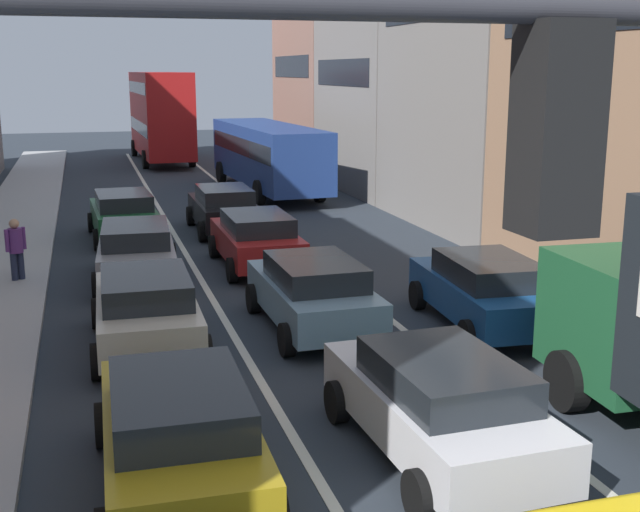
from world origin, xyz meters
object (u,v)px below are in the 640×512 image
at_px(coupe_centre_lane_fourth, 256,238).
at_px(pedestrian_near_kerb, 16,248).
at_px(traffic_light_pole, 78,452).
at_px(hatchback_centre_lane_third, 313,292).
at_px(sedan_right_lane_behind_truck, 485,290).
at_px(sedan_centre_lane_fifth, 224,208).
at_px(sedan_left_lane_fifth, 124,214).
at_px(sedan_centre_lane_second, 439,402).
at_px(wagon_left_lane_second, 179,431).
at_px(sedan_left_lane_fourth, 136,251).
at_px(bus_mid_queue_primary, 268,152).
at_px(sedan_left_lane_third, 146,308).
at_px(bus_far_queue_secondary, 160,112).

relative_size(coupe_centre_lane_fourth, pedestrian_near_kerb, 2.59).
xyz_separation_m(traffic_light_pole, hatchback_centre_lane_third, (4.39, 12.48, -3.02)).
xyz_separation_m(coupe_centre_lane_fourth, sedan_right_lane_behind_truck, (3.43, -6.41, 0.00)).
distance_m(coupe_centre_lane_fourth, sedan_centre_lane_fifth, 5.17).
bearing_deg(traffic_light_pole, sedan_left_lane_fifth, 87.04).
height_order(sedan_centre_lane_second, sedan_left_lane_fifth, same).
distance_m(sedan_centre_lane_fifth, pedestrian_near_kerb, 8.05).
height_order(wagon_left_lane_second, sedan_left_lane_fifth, same).
xyz_separation_m(sedan_centre_lane_second, sedan_left_lane_fourth, (-3.29, 10.85, 0.00)).
relative_size(wagon_left_lane_second, bus_mid_queue_primary, 0.41).
bearing_deg(traffic_light_pole, bus_mid_queue_primary, 76.25).
height_order(sedan_centre_lane_second, bus_mid_queue_primary, bus_mid_queue_primary).
distance_m(coupe_centre_lane_fourth, sedan_right_lane_behind_truck, 7.27).
xyz_separation_m(hatchback_centre_lane_third, sedan_right_lane_behind_truck, (3.43, -0.83, 0.00)).
bearing_deg(sedan_left_lane_fourth, wagon_left_lane_second, -177.72).
bearing_deg(traffic_light_pole, sedan_left_lane_fourth, 86.05).
bearing_deg(sedan_right_lane_behind_truck, pedestrian_near_kerb, 60.51).
height_order(sedan_centre_lane_fifth, sedan_left_lane_fifth, same).
distance_m(traffic_light_pole, sedan_centre_lane_second, 8.51).
distance_m(sedan_centre_lane_second, bus_mid_queue_primary, 25.06).
relative_size(sedan_centre_lane_second, coupe_centre_lane_fourth, 1.01).
relative_size(traffic_light_pole, sedan_left_lane_third, 1.27).
distance_m(sedan_centre_lane_fifth, sedan_right_lane_behind_truck, 12.08).
bearing_deg(sedan_centre_lane_second, traffic_light_pole, 143.56).
height_order(sedan_left_lane_third, pedestrian_near_kerb, pedestrian_near_kerb).
bearing_deg(coupe_centre_lane_fourth, hatchback_centre_lane_third, -179.95).
bearing_deg(traffic_light_pole, sedan_left_lane_third, 85.11).
relative_size(traffic_light_pole, sedan_centre_lane_fifth, 1.28).
relative_size(sedan_centre_lane_second, pedestrian_near_kerb, 2.63).
height_order(sedan_centre_lane_second, pedestrian_near_kerb, pedestrian_near_kerb).
distance_m(wagon_left_lane_second, sedan_centre_lane_fifth, 16.94).
xyz_separation_m(bus_mid_queue_primary, bus_far_queue_secondary, (-3.24, 13.55, 1.07)).
bearing_deg(hatchback_centre_lane_third, sedan_left_lane_fifth, 16.42).
height_order(sedan_centre_lane_second, coupe_centre_lane_fourth, same).
distance_m(sedan_right_lane_behind_truck, bus_mid_queue_primary, 19.77).
distance_m(wagon_left_lane_second, sedan_left_lane_third, 5.59).
relative_size(sedan_left_lane_fifth, bus_mid_queue_primary, 0.41).
bearing_deg(sedan_left_lane_third, sedan_centre_lane_second, -147.42).
bearing_deg(sedan_left_lane_fourth, traffic_light_pole, 179.34).
bearing_deg(sedan_centre_lane_second, sedan_left_lane_fifth, 9.41).
bearing_deg(sedan_left_lane_fourth, pedestrian_near_kerb, 83.73).
height_order(traffic_light_pole, sedan_centre_lane_fifth, traffic_light_pole).
xyz_separation_m(coupe_centre_lane_fourth, pedestrian_near_kerb, (-6.02, -0.17, 0.15)).
xyz_separation_m(hatchback_centre_lane_third, pedestrian_near_kerb, (-6.03, 5.42, 0.15)).
relative_size(sedan_centre_lane_second, sedan_left_lane_fourth, 0.99).
bearing_deg(bus_mid_queue_primary, sedan_right_lane_behind_truck, 177.47).
distance_m(hatchback_centre_lane_third, bus_mid_queue_primary, 19.23).
distance_m(sedan_left_lane_third, coupe_centre_lane_fourth, 6.73).
distance_m(sedan_centre_lane_fifth, bus_mid_queue_primary, 8.86).
height_order(hatchback_centre_lane_third, coupe_centre_lane_fourth, same).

